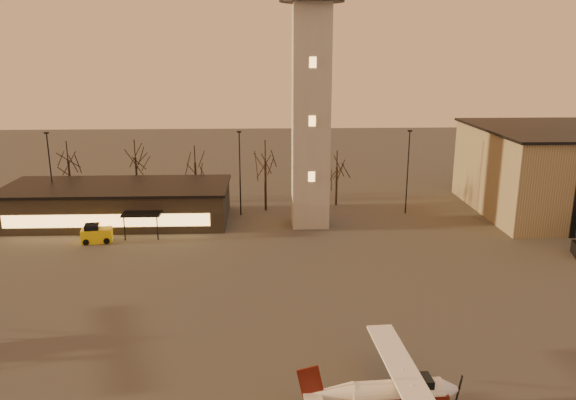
{
  "coord_description": "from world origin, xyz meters",
  "views": [
    {
      "loc": [
        -4.91,
        -30.94,
        19.33
      ],
      "look_at": [
        -3.15,
        13.0,
        7.46
      ],
      "focal_mm": 35.0,
      "sensor_mm": 36.0,
      "label": 1
    }
  ],
  "objects_px": {
    "cessna_front": "(399,396)",
    "service_cart": "(96,235)",
    "terminal": "(118,203)",
    "control_tower": "(311,78)"
  },
  "relations": [
    {
      "from": "cessna_front",
      "to": "service_cart",
      "type": "height_order",
      "value": "cessna_front"
    },
    {
      "from": "cessna_front",
      "to": "service_cart",
      "type": "relative_size",
      "value": 3.66
    },
    {
      "from": "terminal",
      "to": "cessna_front",
      "type": "xyz_separation_m",
      "value": [
        24.17,
        -36.58,
        -1.03
      ]
    },
    {
      "from": "control_tower",
      "to": "terminal",
      "type": "distance_m",
      "value": 26.24
    },
    {
      "from": "control_tower",
      "to": "cessna_front",
      "type": "bearing_deg",
      "value": -86.4
    },
    {
      "from": "cessna_front",
      "to": "control_tower",
      "type": "bearing_deg",
      "value": 90.13
    },
    {
      "from": "control_tower",
      "to": "terminal",
      "type": "bearing_deg",
      "value": 174.85
    },
    {
      "from": "terminal",
      "to": "service_cart",
      "type": "distance_m",
      "value": 7.35
    },
    {
      "from": "service_cart",
      "to": "terminal",
      "type": "bearing_deg",
      "value": 76.07
    },
    {
      "from": "terminal",
      "to": "cessna_front",
      "type": "distance_m",
      "value": 43.86
    }
  ]
}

